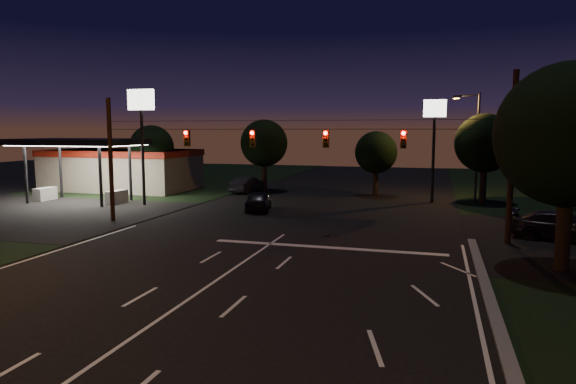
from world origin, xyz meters
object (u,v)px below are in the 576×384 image
at_px(car_oncoming_a, 258,201).
at_px(car_cross, 564,227).
at_px(utility_pole_right, 507,244).
at_px(tree_right_near, 569,137).
at_px(car_oncoming_b, 248,185).

xyz_separation_m(car_oncoming_a, car_cross, (19.33, -5.31, 0.03)).
bearing_deg(car_oncoming_a, utility_pole_right, 143.28).
relative_size(tree_right_near, car_oncoming_a, 2.01).
bearing_deg(car_oncoming_a, tree_right_near, 132.90).
relative_size(utility_pole_right, car_cross, 1.69).
height_order(tree_right_near, car_cross, tree_right_near).
bearing_deg(car_oncoming_b, car_oncoming_a, 122.54).
bearing_deg(utility_pole_right, car_oncoming_b, 140.84).
bearing_deg(car_cross, car_oncoming_b, 71.96).
bearing_deg(car_oncoming_b, car_cross, 155.15).
bearing_deg(car_oncoming_b, tree_right_near, 143.74).
height_order(utility_pole_right, tree_right_near, tree_right_near).
relative_size(tree_right_near, car_oncoming_b, 1.90).
bearing_deg(utility_pole_right, car_oncoming_a, 157.02).
height_order(utility_pole_right, car_oncoming_b, utility_pole_right).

